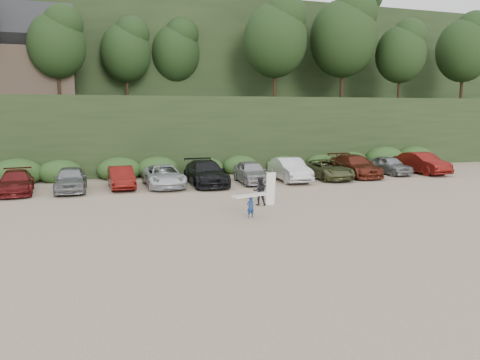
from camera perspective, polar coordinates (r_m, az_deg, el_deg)
name	(u,v)px	position (r m, az deg, el deg)	size (l,w,h in m)	color
ground	(257,216)	(22.09, 2.08, -4.46)	(120.00, 120.00, 0.00)	tan
hillside_backdrop	(145,55)	(56.87, -11.49, 14.73)	(90.00, 41.50, 28.00)	black
parked_cars	(201,174)	(31.24, -4.80, 0.76)	(39.88, 5.99, 1.64)	silver
child_surfer	(250,202)	(21.72, 1.28, -2.68)	(1.89, 0.94, 1.09)	navy
adult_surfer	(261,191)	(24.54, 2.55, -1.35)	(1.21, 0.79, 1.75)	black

